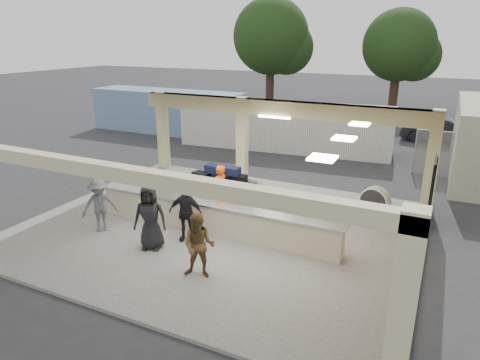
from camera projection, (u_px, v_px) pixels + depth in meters
The scene contains 15 objects.
ground at pixel (221, 229), 13.71m from camera, with size 120.00×120.00×0.00m, color #2A292C.
pavilion at pixel (236, 184), 13.76m from camera, with size 12.01×10.00×3.55m.
baggage_counter at pixel (213, 218), 13.10m from camera, with size 8.20×0.58×0.98m.
luggage_cart at pixel (219, 184), 15.02m from camera, with size 2.78×1.92×1.52m.
drum_fan at pixel (375, 202), 14.11m from camera, with size 1.05×0.60×1.10m.
baggage_handler at pixel (220, 191), 14.23m from camera, with size 0.65×0.36×1.78m, color #D74D0B.
passenger_a at pixel (199, 246), 10.59m from camera, with size 0.83×0.36×1.70m, color brown.
passenger_b at pixel (185, 213), 12.52m from camera, with size 1.02×0.37×1.73m, color black.
passenger_c at pixel (100, 205), 13.13m from camera, with size 1.09×0.38×1.69m, color #4E4F54.
passenger_d at pixel (150, 217), 12.02m from camera, with size 0.93×0.38×1.91m, color black.
car_dark at pixel (442, 130), 24.68m from camera, with size 1.56×4.42×1.47m, color black.
container_white at pixel (284, 126), 23.14m from camera, with size 11.35×2.27×2.46m, color white.
container_blue at pixel (168, 111), 27.23m from camera, with size 10.10×2.42×2.63m, color #6A84AA.
tree_left at pixel (275, 40), 35.70m from camera, with size 6.60×6.30×9.00m.
tree_mid at pixel (403, 48), 33.50m from camera, with size 6.00×5.60×8.00m.
Camera 1 is at (5.97, -10.98, 5.89)m, focal length 32.00 mm.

